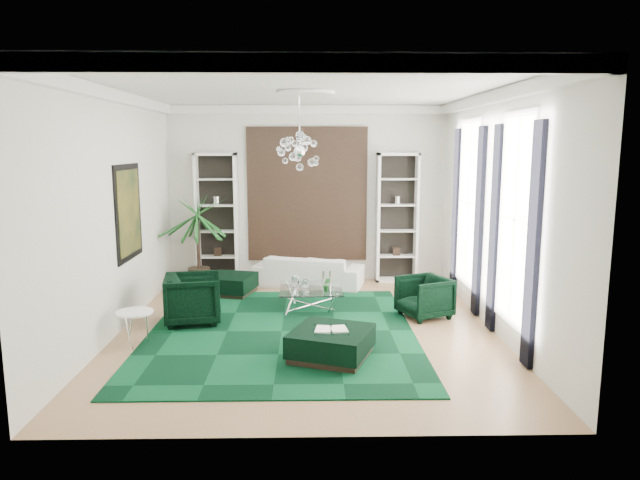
{
  "coord_description": "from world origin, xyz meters",
  "views": [
    {
      "loc": [
        0.03,
        -8.92,
        2.95
      ],
      "look_at": [
        0.22,
        0.5,
        1.38
      ],
      "focal_mm": 32.0,
      "sensor_mm": 36.0,
      "label": 1
    }
  ],
  "objects_px": {
    "armchair_left": "(193,299)",
    "armchair_right": "(424,297)",
    "palm": "(198,228)",
    "ottoman_side": "(231,285)",
    "coffee_table": "(311,298)",
    "ottoman_front": "(331,344)",
    "side_table": "(135,329)",
    "sofa": "(309,271)"
  },
  "relations": [
    {
      "from": "armchair_left",
      "to": "side_table",
      "type": "distance_m",
      "value": 1.28
    },
    {
      "from": "coffee_table",
      "to": "armchair_left",
      "type": "bearing_deg",
      "value": -157.96
    },
    {
      "from": "coffee_table",
      "to": "palm",
      "type": "relative_size",
      "value": 0.45
    },
    {
      "from": "ottoman_side",
      "to": "palm",
      "type": "relative_size",
      "value": 0.35
    },
    {
      "from": "coffee_table",
      "to": "sofa",
      "type": "bearing_deg",
      "value": 91.31
    },
    {
      "from": "sofa",
      "to": "coffee_table",
      "type": "bearing_deg",
      "value": 106.47
    },
    {
      "from": "armchair_left",
      "to": "armchair_right",
      "type": "height_order",
      "value": "armchair_left"
    },
    {
      "from": "armchair_right",
      "to": "palm",
      "type": "xyz_separation_m",
      "value": [
        -4.3,
        2.19,
        0.9
      ]
    },
    {
      "from": "sofa",
      "to": "ottoman_front",
      "type": "distance_m",
      "value": 4.18
    },
    {
      "from": "armchair_right",
      "to": "ottoman_side",
      "type": "height_order",
      "value": "armchair_right"
    },
    {
      "from": "ottoman_front",
      "to": "palm",
      "type": "bearing_deg",
      "value": 122.52
    },
    {
      "from": "armchair_right",
      "to": "armchair_left",
      "type": "bearing_deg",
      "value": -110.04
    },
    {
      "from": "palm",
      "to": "sofa",
      "type": "bearing_deg",
      "value": 1.84
    },
    {
      "from": "coffee_table",
      "to": "ottoman_side",
      "type": "bearing_deg",
      "value": 146.56
    },
    {
      "from": "sofa",
      "to": "ottoman_side",
      "type": "height_order",
      "value": "sofa"
    },
    {
      "from": "ottoman_side",
      "to": "armchair_left",
      "type": "bearing_deg",
      "value": -101.22
    },
    {
      "from": "ottoman_front",
      "to": "palm",
      "type": "relative_size",
      "value": 0.41
    },
    {
      "from": "sofa",
      "to": "palm",
      "type": "xyz_separation_m",
      "value": [
        -2.29,
        -0.07,
        0.93
      ]
    },
    {
      "from": "coffee_table",
      "to": "ottoman_side",
      "type": "distance_m",
      "value": 1.92
    },
    {
      "from": "sofa",
      "to": "ottoman_front",
      "type": "height_order",
      "value": "sofa"
    },
    {
      "from": "side_table",
      "to": "ottoman_front",
      "type": "bearing_deg",
      "value": -11.0
    },
    {
      "from": "ottoman_front",
      "to": "side_table",
      "type": "height_order",
      "value": "side_table"
    },
    {
      "from": "armchair_right",
      "to": "palm",
      "type": "height_order",
      "value": "palm"
    },
    {
      "from": "ottoman_side",
      "to": "ottoman_front",
      "type": "height_order",
      "value": "ottoman_front"
    },
    {
      "from": "ottoman_side",
      "to": "side_table",
      "type": "height_order",
      "value": "side_table"
    },
    {
      "from": "coffee_table",
      "to": "palm",
      "type": "height_order",
      "value": "palm"
    },
    {
      "from": "ottoman_side",
      "to": "coffee_table",
      "type": "bearing_deg",
      "value": -33.44
    },
    {
      "from": "sofa",
      "to": "armchair_right",
      "type": "distance_m",
      "value": 3.02
    },
    {
      "from": "sofa",
      "to": "coffee_table",
      "type": "height_order",
      "value": "sofa"
    },
    {
      "from": "ottoman_front",
      "to": "palm",
      "type": "distance_m",
      "value": 4.97
    },
    {
      "from": "armchair_right",
      "to": "side_table",
      "type": "xyz_separation_m",
      "value": [
        -4.58,
        -1.34,
        -0.1
      ]
    },
    {
      "from": "armchair_left",
      "to": "armchair_right",
      "type": "distance_m",
      "value": 3.94
    },
    {
      "from": "armchair_right",
      "to": "ottoman_front",
      "type": "xyz_separation_m",
      "value": [
        -1.69,
        -1.9,
        -0.15
      ]
    },
    {
      "from": "sofa",
      "to": "palm",
      "type": "distance_m",
      "value": 2.48
    },
    {
      "from": "side_table",
      "to": "ottoman_side",
      "type": "bearing_deg",
      "value": 71.13
    },
    {
      "from": "armchair_left",
      "to": "palm",
      "type": "height_order",
      "value": "palm"
    },
    {
      "from": "side_table",
      "to": "palm",
      "type": "xyz_separation_m",
      "value": [
        0.28,
        3.53,
        1.0
      ]
    },
    {
      "from": "armchair_left",
      "to": "armchair_right",
      "type": "xyz_separation_m",
      "value": [
        3.94,
        0.24,
        -0.06
      ]
    },
    {
      "from": "armchair_right",
      "to": "ottoman_side",
      "type": "distance_m",
      "value": 3.92
    },
    {
      "from": "armchair_left",
      "to": "coffee_table",
      "type": "distance_m",
      "value": 2.14
    },
    {
      "from": "armchair_right",
      "to": "ottoman_side",
      "type": "xyz_separation_m",
      "value": [
        -3.57,
        1.62,
        -0.16
      ]
    },
    {
      "from": "armchair_right",
      "to": "palm",
      "type": "distance_m",
      "value": 4.9
    }
  ]
}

